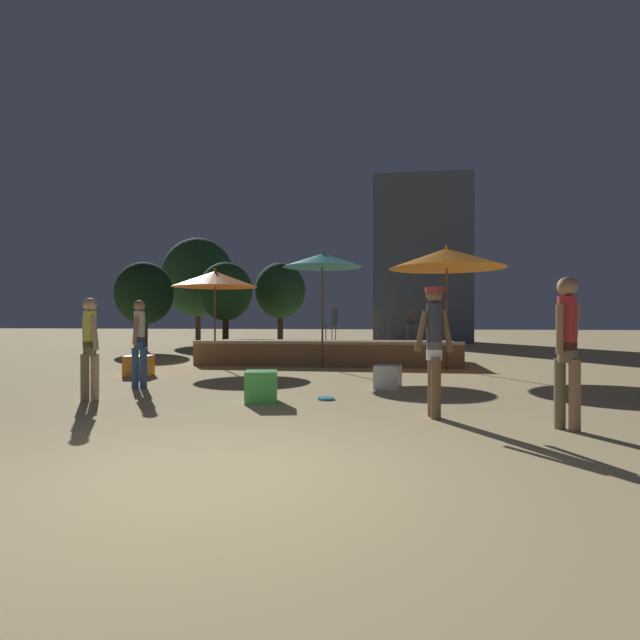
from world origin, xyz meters
TOP-DOWN VIEW (x-y plane):
  - ground_plane at (0.00, 0.00)m, footprint 120.00×120.00m
  - wooden_deck at (-0.34, 11.00)m, footprint 7.42×3.07m
  - patio_umbrella_0 at (2.89, 9.30)m, footprint 2.99×2.99m
  - patio_umbrella_1 at (-0.35, 9.26)m, footprint 2.12×2.12m
  - patio_umbrella_2 at (-3.44, 9.57)m, footprint 2.39×2.39m
  - cube_seat_1 at (1.39, 5.52)m, footprint 0.54×0.54m
  - cube_seat_2 at (-0.56, 3.70)m, footprint 0.58×0.58m
  - cube_seat_3 at (-4.28, 6.85)m, footprint 0.59×0.59m
  - person_0 at (3.50, 2.30)m, footprint 0.40×0.40m
  - person_1 at (-3.31, 3.45)m, footprint 0.43×0.30m
  - person_2 at (2.01, 2.83)m, footprint 0.53×0.30m
  - person_3 at (-3.26, 4.96)m, footprint 0.29×0.47m
  - bistro_chair_0 at (-0.24, 10.50)m, footprint 0.46×0.46m
  - bistro_chair_1 at (1.13, 10.75)m, footprint 0.47×0.46m
  - bistro_chair_2 at (2.10, 11.77)m, footprint 0.40×0.40m
  - frisbee_disc at (0.41, 4.11)m, footprint 0.28×0.28m
  - background_tree_0 at (-8.52, 15.27)m, footprint 2.32×2.32m
  - background_tree_1 at (-8.69, 21.50)m, footprint 3.81×3.81m
  - background_tree_2 at (-5.83, 17.55)m, footprint 2.37×2.37m
  - background_tree_3 at (-3.83, 19.78)m, footprint 2.45×2.45m
  - distant_building at (3.19, 24.76)m, footprint 5.32×3.07m

SIDE VIEW (x-z plane):
  - ground_plane at x=0.00m, z-range 0.00..0.00m
  - frisbee_disc at x=0.41m, z-range 0.00..0.03m
  - cube_seat_1 at x=1.39m, z-range 0.00..0.44m
  - cube_seat_3 at x=-4.28m, z-range 0.00..0.47m
  - cube_seat_2 at x=-0.56m, z-range 0.00..0.49m
  - wooden_deck at x=-0.34m, z-range -0.04..0.67m
  - person_1 at x=-3.31m, z-range 0.05..1.70m
  - person_3 at x=-3.26m, z-range 0.06..1.72m
  - person_2 at x=2.01m, z-range 0.11..1.85m
  - person_0 at x=3.50m, z-range 0.09..1.90m
  - bistro_chair_0 at x=-0.24m, z-range 0.80..1.70m
  - bistro_chair_1 at x=1.13m, z-range 0.80..1.70m
  - bistro_chair_2 at x=2.10m, z-range 0.80..1.70m
  - background_tree_0 at x=-8.52m, z-range 0.53..4.17m
  - patio_umbrella_2 at x=-3.44m, z-range 1.06..3.80m
  - background_tree_2 at x=-5.83m, z-range 0.61..4.46m
  - background_tree_3 at x=-3.83m, z-range 0.66..4.70m
  - patio_umbrella_1 at x=-0.35m, z-range 1.30..4.43m
  - patio_umbrella_0 at x=2.89m, z-range 1.27..4.48m
  - background_tree_1 at x=-8.69m, z-range 0.71..6.34m
  - distant_building at x=3.19m, z-range 0.00..9.21m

